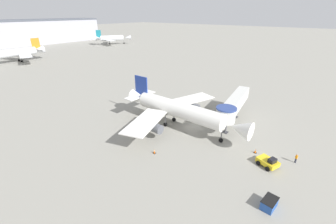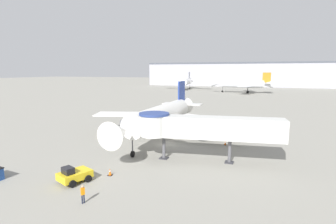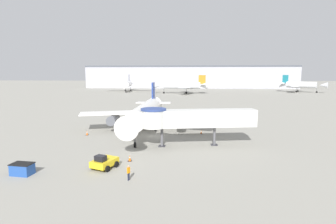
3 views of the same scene
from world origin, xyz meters
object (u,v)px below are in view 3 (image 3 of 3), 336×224
ground_crew_marshaller (129,172)px  background_jet_teal_tail (300,85)px  background_jet_orange_tail (183,86)px  pushback_tug_yellow (104,162)px  traffic_cone_port_wing (87,133)px  jet_bridge (191,118)px  background_jet_gray_tail (127,84)px  main_airplane (146,112)px  traffic_cone_near_nose (130,158)px  traffic_cone_starboard_wing (201,132)px  service_container_blue (22,169)px

ground_crew_marshaller → background_jet_teal_tail: background_jet_teal_tail is taller
background_jet_teal_tail → background_jet_orange_tail: bearing=136.7°
ground_crew_marshaller → background_jet_teal_tail: 166.26m
pushback_tug_yellow → traffic_cone_port_wing: (-8.92, 17.40, -0.42)m
jet_bridge → ground_crew_marshaller: 16.76m
traffic_cone_port_wing → background_jet_gray_tail: background_jet_gray_tail is taller
main_airplane → traffic_cone_near_nose: size_ratio=36.48×
jet_bridge → traffic_cone_port_wing: (-19.87, 6.11, -4.22)m
traffic_cone_starboard_wing → service_container_blue: bearing=-134.2°
main_airplane → service_container_blue: main_airplane is taller
background_jet_orange_tail → background_jet_teal_tail: (74.94, 16.70, -0.02)m
jet_bridge → ground_crew_marshaller: jet_bridge is taller
traffic_cone_near_nose → main_airplane: bearing=91.4°
traffic_cone_starboard_wing → pushback_tug_yellow: bearing=-123.3°
traffic_cone_port_wing → background_jet_gray_tail: 128.72m
main_airplane → traffic_cone_port_wing: size_ratio=36.60×
service_container_blue → ground_crew_marshaller: size_ratio=1.53×
jet_bridge → traffic_cone_starboard_wing: bearing=66.4°
jet_bridge → traffic_cone_starboard_wing: jet_bridge is taller
service_container_blue → background_jet_gray_tail: 148.58m
background_jet_gray_tail → traffic_cone_near_nose: bearing=-83.5°
background_jet_gray_tail → ground_crew_marshaller: bearing=-83.6°
main_airplane → traffic_cone_starboard_wing: (11.06, -0.35, -3.79)m
main_airplane → jet_bridge: bearing=-45.7°
jet_bridge → service_container_blue: jet_bridge is taller
traffic_cone_starboard_wing → background_jet_teal_tail: size_ratio=0.03×
traffic_cone_starboard_wing → ground_crew_marshaller: size_ratio=0.40×
ground_crew_marshaller → traffic_cone_port_wing: bearing=-117.2°
traffic_cone_port_wing → traffic_cone_near_nose: 18.51m
ground_crew_marshaller → background_jet_gray_tail: (-33.41, 147.85, 3.86)m
ground_crew_marshaller → main_airplane: bearing=-144.6°
background_jet_gray_tail → jet_bridge: bearing=-79.4°
pushback_tug_yellow → traffic_cone_near_nose: (2.61, 2.91, -0.41)m
jet_bridge → pushback_tug_yellow: (-10.95, -11.28, -3.80)m
traffic_cone_starboard_wing → background_jet_gray_tail: size_ratio=0.02×
traffic_cone_starboard_wing → background_jet_teal_tail: 141.08m
background_jet_orange_tail → main_airplane: bearing=-2.9°
traffic_cone_near_nose → background_jet_gray_tail: 145.14m
jet_bridge → main_airplane: bearing=124.5°
traffic_cone_port_wing → service_container_blue: bearing=-90.2°
main_airplane → service_container_blue: bearing=-114.9°
jet_bridge → traffic_cone_near_nose: 12.55m
background_jet_gray_tail → background_jet_teal_tail: 112.61m
pushback_tug_yellow → traffic_cone_near_nose: bearing=69.3°
background_jet_teal_tail → pushback_tug_yellow: bearing=-176.1°
traffic_cone_port_wing → traffic_cone_near_nose: (11.53, -14.49, 0.00)m
pushback_tug_yellow → background_jet_orange_tail: bearing=107.5°
pushback_tug_yellow → traffic_cone_near_nose: pushback_tug_yellow is taller
main_airplane → pushback_tug_yellow: main_airplane is taller
traffic_cone_starboard_wing → background_jet_gray_tail: 131.45m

